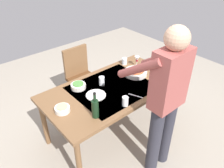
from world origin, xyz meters
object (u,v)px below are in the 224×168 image
Objects in this scene: water_cup_near_right at (124,61)px; water_cup_far_left at (102,81)px; wine_bottle at (95,108)px; side_bowl_bread at (62,109)px; dinner_plate_near at (96,95)px; chair_near at (80,73)px; serving_bowl_pasta at (136,72)px; side_bowl_salad at (78,86)px; water_cup_near_left at (125,101)px; dining_table at (112,92)px; wine_glass_left at (137,59)px; person_server at (165,97)px.

water_cup_far_left is (0.57, 0.21, 0.01)m from water_cup_near_right.
water_cup_far_left is (-0.41, -0.42, -0.06)m from wine_bottle.
dinner_plate_near is at bearing 178.72° from side_bowl_bread.
chair_near reaches higher than serving_bowl_pasta.
water_cup_near_left is at bearing 108.64° from side_bowl_salad.
chair_near reaches higher than side_bowl_salad.
dining_table is at bearing -107.75° from water_cup_near_left.
wine_glass_left is at bearing -143.51° from water_cup_near_left.
wine_bottle is at bearing 31.85° from dining_table.
water_cup_near_right is (-0.45, -1.05, -0.18)m from person_server.
side_bowl_salad is (0.75, -0.22, 0.00)m from serving_bowl_pasta.
side_bowl_bread is (1.28, 0.18, -0.07)m from wine_glass_left.
wine_glass_left reaches higher than water_cup_near_right.
wine_glass_left is at bearing -172.16° from side_bowl_bread.
dining_table is 0.26m from dinner_plate_near.
chair_near reaches higher than water_cup_far_left.
side_bowl_bread is (1.20, 0.33, -0.01)m from water_cup_near_right.
person_server reaches higher than water_cup_near_left.
dining_table is 0.45m from serving_bowl_pasta.
wine_bottle is (0.54, -0.43, -0.11)m from person_server.
wine_bottle is at bearing 19.54° from serving_bowl_pasta.
wine_glass_left is 1.30m from side_bowl_bread.
wine_bottle is 1.29× the size of dinner_plate_near.
water_cup_near_left reaches higher than side_bowl_salad.
water_cup_far_left is (0.13, -0.85, -0.17)m from person_server.
side_bowl_bread is at bearing -1.28° from dinner_plate_near.
chair_near reaches higher than side_bowl_bread.
dinner_plate_near is at bearing 104.56° from side_bowl_salad.
dining_table is 0.42m from side_bowl_salad.
wine_glass_left is 0.88m from dinner_plate_near.
person_server reaches higher than wine_bottle.
wine_bottle is (0.54, 1.12, 0.32)m from chair_near.
chair_near is (-0.08, -0.84, -0.14)m from dining_table.
water_cup_near_left is 0.60× the size of side_bowl_salad.
chair_near is 0.76m from water_cup_far_left.
person_server is 0.87m from water_cup_far_left.
dinner_plate_near is (-0.43, 0.01, -0.03)m from side_bowl_bread.
side_bowl_salad is 0.27m from dinner_plate_near.
wine_glass_left is at bearing -138.95° from serving_bowl_pasta.
wine_glass_left is at bearing 119.81° from water_cup_near_right.
water_cup_near_right reaches higher than side_bowl_bread.
wine_glass_left is (-0.53, 0.66, 0.31)m from chair_near.
serving_bowl_pasta is 1.30× the size of dinner_plate_near.
dining_table is 9.31× the size of side_bowl_salad.
person_server is at bearing 111.78° from side_bowl_salad.
side_bowl_salad is at bearing -68.22° from person_server.
chair_near reaches higher than dinner_plate_near.
person_server is at bearing 59.16° from wine_glass_left.
person_server reaches higher than dining_table.
serving_bowl_pasta is 1.11m from side_bowl_bread.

